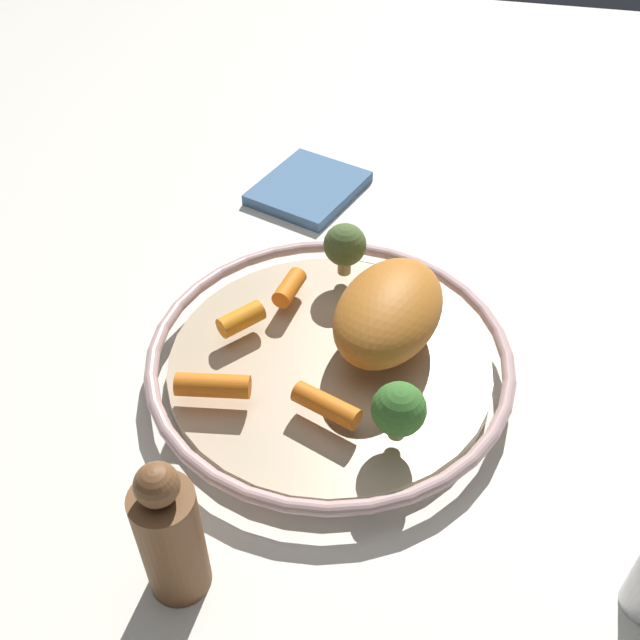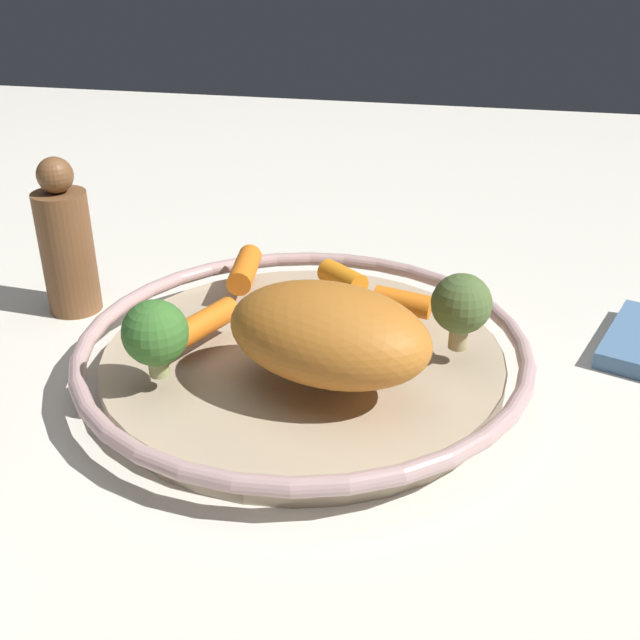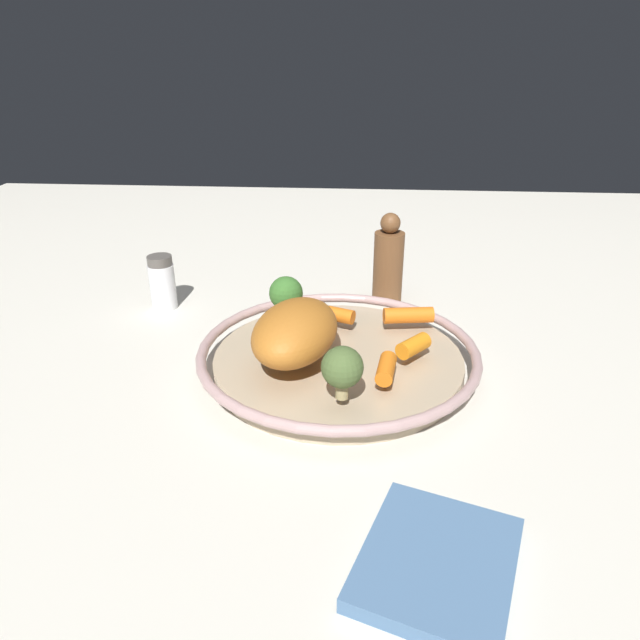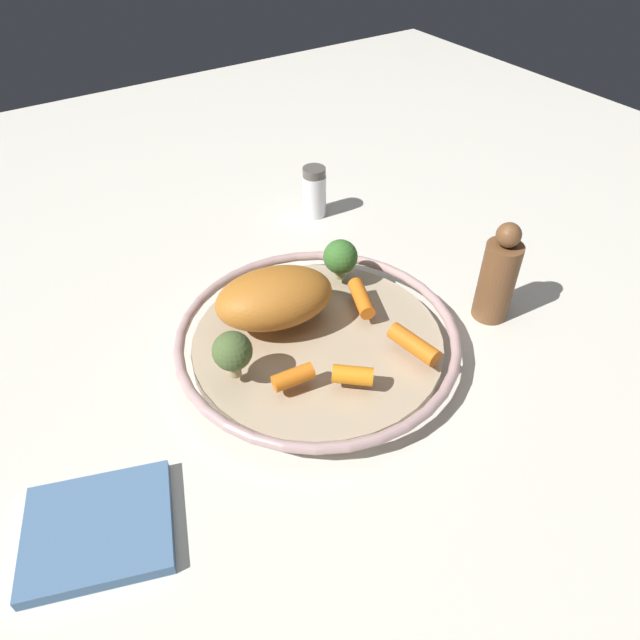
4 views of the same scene
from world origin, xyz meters
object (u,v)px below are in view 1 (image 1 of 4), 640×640
Objects in this scene: baby_carrot_near_rim at (289,288)px; baby_carrot_right at (241,319)px; dish_towel at (309,188)px; roast_chicken_piece at (389,311)px; baby_carrot_back at (326,405)px; serving_bowl at (330,362)px; broccoli_floret_large at (345,245)px; broccoli_floret_small at (399,410)px; baby_carrot_center at (213,386)px; pepper_mill at (170,536)px.

baby_carrot_right is (0.05, -0.03, 0.00)m from baby_carrot_near_rim.
baby_carrot_right reaches higher than dish_towel.
baby_carrot_back is at bearing -19.46° from roast_chicken_piece.
roast_chicken_piece is (-0.03, 0.05, 0.05)m from serving_bowl.
broccoli_floret_large is 0.21m from broccoli_floret_small.
baby_carrot_back is at bearing 90.00° from baby_carrot_center.
broccoli_floret_small is at bearing 59.30° from baby_carrot_right.
baby_carrot_back is 1.10× the size of broccoli_floret_small.
baby_carrot_right is 0.29m from dish_towel.
dish_towel is (-0.30, -0.09, -0.01)m from serving_bowl.
baby_carrot_near_rim is 0.06m from baby_carrot_right.
roast_chicken_piece is 0.28m from pepper_mill.
pepper_mill is (0.15, -0.08, 0.02)m from baby_carrot_back.
baby_carrot_center is at bearing -50.24° from serving_bowl.
baby_carrot_center reaches higher than dish_towel.
roast_chicken_piece is 0.12m from broccoli_floret_small.
dish_towel is (-0.37, -0.10, -0.04)m from baby_carrot_back.
broccoli_floret_small is (0.01, 0.06, 0.02)m from baby_carrot_back.
pepper_mill is (0.24, 0.02, 0.02)m from baby_carrot_right.
baby_carrot_near_rim is at bearing -139.55° from broccoli_floret_small.
roast_chicken_piece is 0.11m from baby_carrot_near_rim.
baby_carrot_right is at bearing -130.46° from baby_carrot_back.
baby_carrot_near_rim is at bearing 177.91° from pepper_mill.
pepper_mill reaches higher than broccoli_floret_large.
baby_carrot_back is 0.94× the size of baby_carrot_center.
pepper_mill is at bearing -16.22° from serving_bowl.
baby_carrot_back is (0.10, -0.04, -0.02)m from roast_chicken_piece.
baby_carrot_near_rim and baby_carrot_center have the same top height.
dish_towel is (-0.18, -0.08, -0.06)m from broccoli_floret_large.
baby_carrot_back reaches higher than dish_towel.
broccoli_floret_small is at bearing 41.34° from serving_bowl.
serving_bowl is 0.09m from baby_carrot_near_rim.
pepper_mill is (0.26, -0.11, -0.00)m from roast_chicken_piece.
baby_carrot_center is 0.09m from baby_carrot_right.
baby_carrot_near_rim is at bearing 8.35° from dish_towel.
pepper_mill reaches higher than baby_carrot_back.
baby_carrot_near_rim is 0.75× the size of baby_carrot_back.
pepper_mill is 0.53m from dish_towel.
pepper_mill is at bearing 8.16° from baby_carrot_center.
roast_chicken_piece is 3.23× the size of baby_carrot_right.
pepper_mill is at bearing -9.55° from broccoli_floret_large.
baby_carrot_center is (0.07, -0.09, 0.03)m from serving_bowl.
baby_carrot_back is at bearing 49.54° from baby_carrot_right.
baby_carrot_near_rim is 0.34× the size of dish_towel.
dish_towel is at bearing -177.48° from pepper_mill.
dish_towel is (-0.38, -0.16, -0.06)m from broccoli_floret_small.
dish_towel is (-0.27, -0.14, -0.06)m from roast_chicken_piece.
baby_carrot_back is 0.46× the size of dish_towel.
pepper_mill is (0.15, 0.02, 0.02)m from baby_carrot_center.
broccoli_floret_small reaches higher than serving_bowl.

